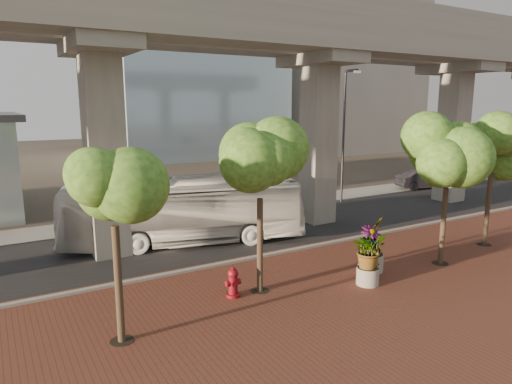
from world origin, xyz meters
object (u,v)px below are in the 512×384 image
parked_car (424,180)px  fire_hydrant (233,282)px  transit_bus (184,212)px  planter_front (369,253)px

parked_car → fire_hydrant: parked_car is taller
parked_car → transit_bus: bearing=119.2°
planter_front → parked_car: bearing=34.4°
transit_bus → fire_hydrant: 7.16m
transit_bus → planter_front: size_ratio=5.62×
fire_hydrant → planter_front: 5.28m
transit_bus → planter_front: (4.01, -8.63, -0.31)m
transit_bus → parked_car: size_ratio=2.59×
planter_front → transit_bus: bearing=114.9°
fire_hydrant → planter_front: size_ratio=0.53×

